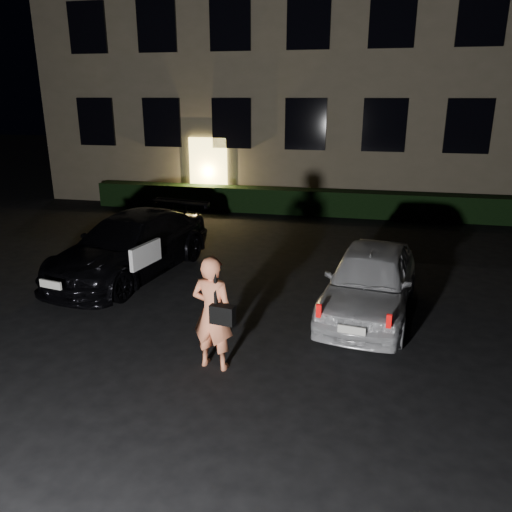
# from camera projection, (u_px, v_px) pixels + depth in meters

# --- Properties ---
(ground) EXTENTS (80.00, 80.00, 0.00)m
(ground) POSITION_uv_depth(u_px,v_px,m) (214.00, 364.00, 7.68)
(ground) COLOR black
(ground) RESTS_ON ground
(building) EXTENTS (20.00, 8.11, 12.00)m
(building) POSITION_uv_depth(u_px,v_px,m) (320.00, 41.00, 19.77)
(building) COLOR #675E4A
(building) RESTS_ON ground
(hedge) EXTENTS (15.00, 0.70, 0.85)m
(hedge) POSITION_uv_depth(u_px,v_px,m) (302.00, 202.00, 17.31)
(hedge) COLOR black
(hedge) RESTS_ON ground
(sedan) EXTENTS (2.78, 5.00, 1.37)m
(sedan) POSITION_uv_depth(u_px,v_px,m) (131.00, 245.00, 11.38)
(sedan) COLOR black
(sedan) RESTS_ON ground
(hatch) EXTENTS (2.06, 3.99, 1.30)m
(hatch) POSITION_uv_depth(u_px,v_px,m) (370.00, 280.00, 9.33)
(hatch) COLOR silver
(hatch) RESTS_ON ground
(man) EXTENTS (0.74, 0.52, 1.77)m
(man) POSITION_uv_depth(u_px,v_px,m) (213.00, 313.00, 7.36)
(man) COLOR #FF8C5E
(man) RESTS_ON ground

